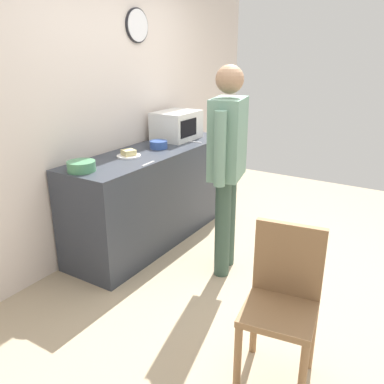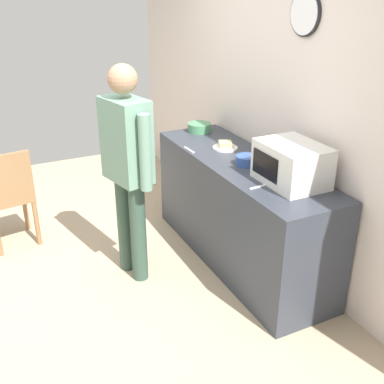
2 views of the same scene
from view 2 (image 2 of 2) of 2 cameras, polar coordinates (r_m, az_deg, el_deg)
ground_plane at (r=4.08m, az=-11.01°, el=-10.54°), size 6.00×6.00×0.00m
back_wall at (r=4.16m, az=9.44°, el=10.13°), size 5.40×0.13×2.60m
kitchen_counter at (r=4.10m, az=5.81°, el=-2.39°), size 2.05×0.62×0.93m
microwave at (r=3.49m, az=11.94°, el=3.32°), size 0.50×0.39×0.30m
sandwich_plate at (r=4.18m, az=4.02°, el=5.52°), size 0.22×0.22×0.07m
salad_bowl at (r=3.83m, az=6.60°, el=3.83°), size 0.18×0.18×0.08m
cereal_bowl at (r=4.65m, az=0.90°, el=7.80°), size 0.23×0.23×0.08m
fork_utensil at (r=4.14m, az=-0.37°, el=5.11°), size 0.17×0.03×0.01m
spoon_utensil at (r=3.44m, az=8.11°, el=0.64°), size 0.03×0.17×0.01m
person_standing at (r=3.68m, az=-7.79°, el=3.85°), size 0.58×0.33×1.76m
wooden_chair at (r=4.57m, az=-21.18°, el=-0.30°), size 0.45×0.45×0.94m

